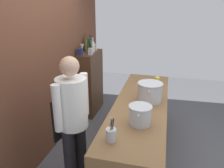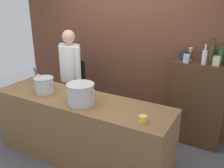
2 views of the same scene
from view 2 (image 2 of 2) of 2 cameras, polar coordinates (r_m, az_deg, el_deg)
ground_plane at (r=3.67m, az=-6.82°, el=-16.47°), size 8.00×8.00×0.00m
brick_back_panel at (r=4.21m, az=3.73°, el=10.77°), size 4.40×0.10×3.00m
prep_counter at (r=3.42m, az=-7.13°, el=-10.40°), size 2.47×0.70×0.90m
bar_cabinet at (r=3.89m, az=19.08°, el=-4.43°), size 0.76×0.32×1.27m
chef at (r=4.11m, az=-9.49°, el=2.64°), size 0.51×0.40×1.66m
stockpot_large at (r=3.04m, az=-7.25°, el=-2.28°), size 0.40×0.34×0.26m
stockpot_small at (r=3.48m, az=-15.40°, el=-0.26°), size 0.32×0.26×0.22m
utensil_crock at (r=3.92m, az=-17.13°, el=1.21°), size 0.10×0.10×0.25m
butter_jar at (r=2.65m, az=7.19°, el=-8.04°), size 0.09×0.09×0.07m
wine_bottle_olive at (r=3.74m, az=22.15°, el=6.56°), size 0.06×0.06×0.33m
wine_bottle_green at (r=3.68m, az=23.84°, el=5.86°), size 0.06×0.06×0.28m
wine_bottle_clear at (r=3.59m, az=20.64°, el=5.91°), size 0.07×0.07×0.30m
wine_glass_short at (r=3.75m, az=17.75°, el=7.22°), size 0.07×0.07×0.18m
spice_tin_silver at (r=3.61m, az=16.86°, el=5.67°), size 0.07×0.07×0.12m
spice_tin_navy at (r=3.79m, az=16.17°, el=6.41°), size 0.09×0.09×0.12m
spice_tin_cream at (r=3.60m, az=23.06°, el=4.93°), size 0.09×0.09×0.12m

